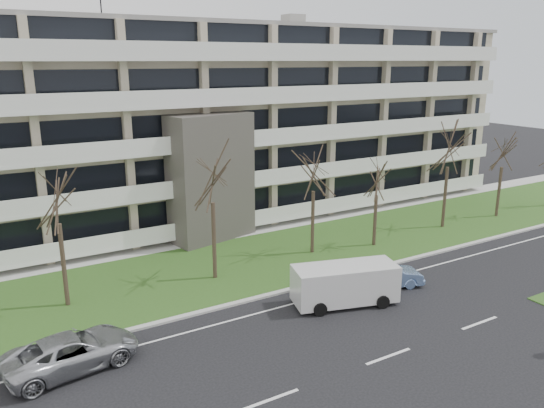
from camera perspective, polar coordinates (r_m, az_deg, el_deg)
ground at (r=24.71m, az=12.41°, el=-15.72°), size 160.00×160.00×0.00m
grass_verge at (r=34.25m, az=-2.54°, el=-6.23°), size 90.00×10.00×0.06m
curb at (r=30.26m, az=1.99°, el=-9.17°), size 90.00×0.35×0.12m
sidewalk at (r=38.90m, az=-6.38°, el=-3.63°), size 90.00×2.00×0.08m
lane_edge_line at (r=29.15m, az=3.60°, el=-10.31°), size 90.00×0.12×0.01m
apartment_building at (r=43.43m, az=-10.45°, el=8.46°), size 60.50×15.10×18.75m
silver_pickup at (r=24.51m, az=-20.68°, el=-14.63°), size 5.78×3.27×1.52m
blue_sedan at (r=31.18m, az=12.15°, el=-7.50°), size 4.45×2.73×1.38m
white_van at (r=28.54m, az=8.00°, el=-8.21°), size 5.85×3.48×2.14m
tree_2 at (r=28.51m, az=-22.28°, el=1.40°), size 4.05×4.05×8.10m
tree_3 at (r=30.09m, az=-6.48°, el=3.47°), size 4.16×4.16×8.32m
tree_4 at (r=34.31m, az=4.52°, el=4.08°), size 3.82×3.82×7.64m
tree_5 at (r=36.53m, az=11.27°, el=3.03°), size 3.23×3.23×6.46m
tree_6 at (r=41.83m, az=18.57°, el=6.28°), size 4.25×4.25×8.49m
tree_7 at (r=46.56m, az=23.69°, el=5.62°), size 3.73×3.73×7.46m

